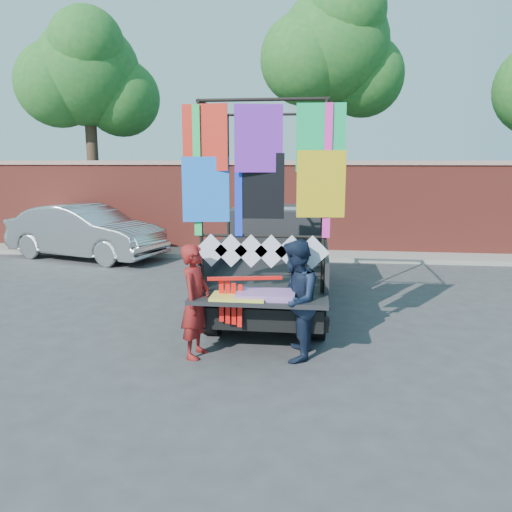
# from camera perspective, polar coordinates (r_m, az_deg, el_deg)

# --- Properties ---
(ground) EXTENTS (90.00, 90.00, 0.00)m
(ground) POSITION_cam_1_polar(r_m,az_deg,el_deg) (7.69, 1.93, -9.01)
(ground) COLOR #38383A
(ground) RESTS_ON ground
(brick_wall) EXTENTS (30.00, 0.45, 2.61)m
(brick_wall) POSITION_cam_1_polar(r_m,az_deg,el_deg) (14.27, 4.47, 5.66)
(brick_wall) COLOR maroon
(brick_wall) RESTS_ON ground
(curb) EXTENTS (30.00, 1.20, 0.12)m
(curb) POSITION_cam_1_polar(r_m,az_deg,el_deg) (13.76, 4.26, 0.14)
(curb) COLOR gray
(curb) RESTS_ON ground
(tree_left) EXTENTS (4.20, 3.30, 7.05)m
(tree_left) POSITION_cam_1_polar(r_m,az_deg,el_deg) (17.07, -18.72, 18.75)
(tree_left) COLOR #38281C
(tree_left) RESTS_ON ground
(tree_mid) EXTENTS (4.20, 3.30, 7.73)m
(tree_mid) POSITION_cam_1_polar(r_m,az_deg,el_deg) (15.63, 8.96, 22.12)
(tree_mid) COLOR #38281C
(tree_mid) RESTS_ON ground
(pickup_truck) EXTENTS (2.15, 5.41, 3.41)m
(pickup_truck) POSITION_cam_1_polar(r_m,az_deg,el_deg) (9.48, 2.39, 0.18)
(pickup_truck) COLOR black
(pickup_truck) RESTS_ON ground
(sedan) EXTENTS (4.68, 2.78, 1.46)m
(sedan) POSITION_cam_1_polar(r_m,az_deg,el_deg) (14.19, -18.90, 2.65)
(sedan) COLOR #AFB2B7
(sedan) RESTS_ON ground
(woman) EXTENTS (0.44, 0.60, 1.54)m
(woman) POSITION_cam_1_polar(r_m,az_deg,el_deg) (6.72, -6.92, -5.15)
(woman) COLOR maroon
(woman) RESTS_ON ground
(man) EXTENTS (0.64, 0.81, 1.61)m
(man) POSITION_cam_1_polar(r_m,az_deg,el_deg) (6.59, 4.46, -5.09)
(man) COLOR #162138
(man) RESTS_ON ground
(streamer_bundle) EXTENTS (0.98, 0.25, 0.68)m
(streamer_bundle) POSITION_cam_1_polar(r_m,az_deg,el_deg) (6.60, -2.23, -4.22)
(streamer_bundle) COLOR #F9130D
(streamer_bundle) RESTS_ON ground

